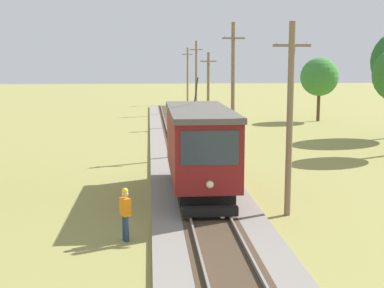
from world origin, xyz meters
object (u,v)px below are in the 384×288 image
Objects in this scene: utility_pole_horizon at (188,75)px; utility_pole_near_tram at (290,118)px; track_worker at (125,212)px; red_tram at (199,146)px; utility_pole_far at (208,89)px; utility_pole_distant at (196,77)px; tree_left_far at (319,77)px; utility_pole_mid at (233,87)px.

utility_pole_near_tram is at bearing -90.00° from utility_pole_horizon.
utility_pole_near_tram is at bearing -5.83° from track_worker.
utility_pole_horizon reaches higher than track_worker.
red_tram is 1.30× the size of utility_pole_far.
utility_pole_distant is at bearing 90.00° from utility_pole_near_tram.
utility_pole_distant is at bearing 85.18° from red_tram.
utility_pole_horizon reaches higher than tree_left_far.
utility_pole_mid is at bearing 73.57° from red_tram.
utility_pole_distant is (3.07, 36.41, 1.89)m from red_tram.
utility_pole_far is at bearing 90.00° from utility_pole_mid.
utility_pole_distant is (0.00, 12.14, 0.71)m from utility_pole_far.
utility_pole_far is at bearing 50.37° from track_worker.
utility_pole_mid is (-0.00, 13.60, 0.46)m from utility_pole_near_tram.
track_worker is at bearing -110.51° from utility_pole_mid.
track_worker is at bearing -117.43° from red_tram.
utility_pole_horizon is at bearing 90.00° from utility_pole_distant.
red_tram is at bearing -93.54° from utility_pole_horizon.
utility_pole_near_tram is 39.62m from utility_pole_distant.
red_tram is at bearing -94.82° from utility_pole_distant.
tree_left_far is (11.19, 31.20, 0.54)m from utility_pole_near_tram.
red_tram is 1.04× the size of utility_pole_mid.
utility_pole_distant is at bearing 90.00° from utility_pole_mid.
utility_pole_horizon is at bearing 90.00° from utility_pole_mid.
tree_left_far is (11.19, 17.60, 0.08)m from utility_pole_mid.
red_tram reaches higher than track_worker.
utility_pole_horizon reaches higher than red_tram.
tree_left_far is at bearing 57.55° from utility_pole_mid.
utility_pole_mid is at bearing -90.00° from utility_pole_distant.
utility_pole_horizon is (3.07, 49.58, 1.69)m from red_tram.
utility_pole_distant is 1.30× the size of tree_left_far.
utility_pole_far is 12.16m from utility_pole_distant.
utility_pole_horizon is 24.31m from tree_left_far.
tree_left_far is at bearing 63.02° from red_tram.
track_worker is (-6.02, -42.10, -3.10)m from utility_pole_distant.
utility_pole_mid is 39.17m from utility_pole_horizon.
utility_pole_far is at bearing -90.00° from utility_pole_distant.
utility_pole_mid is 20.85m from tree_left_far.
utility_pole_distant is 4.47× the size of track_worker.
track_worker is at bearing -157.56° from utility_pole_near_tram.
red_tram is 49.70m from utility_pole_horizon.
tree_left_far is (11.19, -8.41, 0.18)m from utility_pole_distant.
utility_pole_far reaches higher than track_worker.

